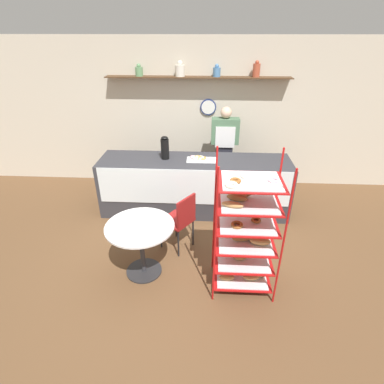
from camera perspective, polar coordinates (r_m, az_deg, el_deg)
ground_plane at (r=4.24m, az=-0.33°, el=-12.24°), size 14.00×14.00×0.00m
back_wall at (r=5.80m, az=1.10°, el=14.51°), size 10.00×0.30×2.70m
display_counter at (r=5.03m, az=0.51°, el=1.25°), size 3.10×0.77×0.92m
pastry_rack at (r=3.44m, az=10.13°, el=-7.80°), size 0.72×0.56×1.69m
person_worker at (r=5.45m, az=6.14°, el=8.13°), size 0.48×0.23×1.63m
cafe_table at (r=3.73m, az=-9.72°, el=-8.46°), size 0.83×0.83×0.72m
cafe_chair at (r=4.08m, az=-2.06°, el=-4.88°), size 0.53×0.53×0.86m
coffee_carafe at (r=4.85m, az=-5.18°, el=8.37°), size 0.13×0.13×0.37m
donut_tray_counter at (r=4.85m, az=1.35°, el=6.44°), size 0.48×0.24×0.05m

